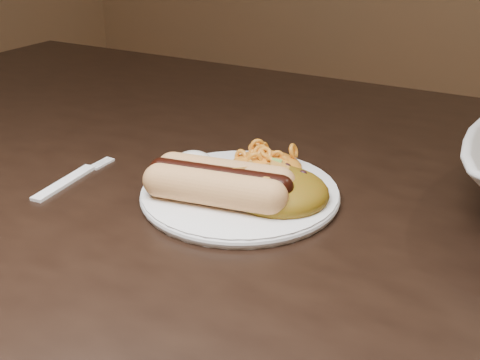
% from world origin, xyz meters
% --- Properties ---
extents(table, '(1.60, 0.90, 0.75)m').
position_xyz_m(table, '(0.00, 0.00, 0.66)').
color(table, black).
rests_on(table, floor).
extents(plate, '(0.27, 0.27, 0.01)m').
position_xyz_m(plate, '(0.03, -0.08, 0.76)').
color(plate, white).
rests_on(plate, table).
extents(hotdog, '(0.14, 0.09, 0.04)m').
position_xyz_m(hotdog, '(0.02, -0.11, 0.78)').
color(hotdog, '#F1B268').
rests_on(hotdog, plate).
extents(mac_and_cheese, '(0.10, 0.09, 0.03)m').
position_xyz_m(mac_and_cheese, '(0.04, -0.02, 0.78)').
color(mac_and_cheese, orange).
rests_on(mac_and_cheese, plate).
extents(sour_cream, '(0.05, 0.05, 0.03)m').
position_xyz_m(sour_cream, '(-0.04, -0.06, 0.78)').
color(sour_cream, white).
rests_on(sour_cream, plate).
extents(taco_salad, '(0.11, 0.10, 0.05)m').
position_xyz_m(taco_salad, '(0.08, -0.08, 0.78)').
color(taco_salad, '#9C2D06').
rests_on(taco_salad, plate).
extents(fork, '(0.03, 0.15, 0.00)m').
position_xyz_m(fork, '(-0.17, -0.15, 0.75)').
color(fork, white).
rests_on(fork, table).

